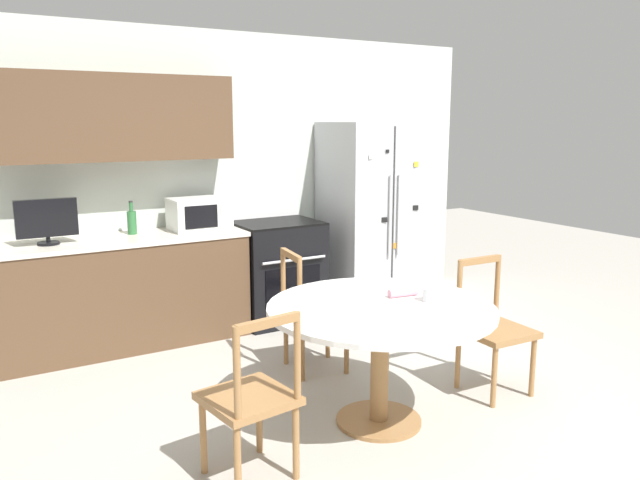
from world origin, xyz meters
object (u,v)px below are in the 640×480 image
(countertop_tv, at_px, (47,220))
(counter_bottle, at_px, (132,222))
(dining_chair_far, at_px, (312,313))
(dining_chair_right, at_px, (493,329))
(microwave, at_px, (199,214))
(candle_glass, at_px, (430,296))
(refrigerator, at_px, (370,215))
(dining_chair_left, at_px, (251,399))
(oven_range, at_px, (276,270))

(countertop_tv, relative_size, counter_bottle, 1.59)
(dining_chair_far, distance_m, dining_chair_right, 1.28)
(microwave, height_order, countertop_tv, countertop_tv)
(microwave, bearing_deg, candle_glass, -74.54)
(refrigerator, relative_size, dining_chair_right, 2.00)
(dining_chair_left, xyz_separation_m, dining_chair_right, (1.85, 0.15, 0.00))
(microwave, height_order, dining_chair_far, microwave)
(refrigerator, distance_m, microwave, 1.73)
(counter_bottle, distance_m, candle_glass, 2.63)
(oven_range, xyz_separation_m, countertop_tv, (-1.91, -0.00, 0.62))
(refrigerator, height_order, counter_bottle, refrigerator)
(dining_chair_far, bearing_deg, counter_bottle, -136.78)
(microwave, xyz_separation_m, dining_chair_far, (0.38, -1.26, -0.60))
(refrigerator, height_order, dining_chair_right, refrigerator)
(refrigerator, distance_m, dining_chair_far, 1.83)
(dining_chair_far, bearing_deg, microwave, -154.97)
(oven_range, distance_m, microwave, 0.90)
(oven_range, relative_size, dining_chair_right, 1.20)
(microwave, height_order, counter_bottle, counter_bottle)
(dining_chair_far, bearing_deg, countertop_tv, -118.98)
(countertop_tv, xyz_separation_m, dining_chair_left, (0.61, -2.30, -0.65))
(dining_chair_left, bearing_deg, refrigerator, 36.51)
(dining_chair_left, relative_size, dining_chair_right, 1.00)
(oven_range, height_order, dining_chair_far, oven_range)
(refrigerator, xyz_separation_m, dining_chair_far, (-1.33, -1.16, -0.47))
(counter_bottle, bearing_deg, oven_range, -5.58)
(oven_range, bearing_deg, microwave, 175.88)
(oven_range, relative_size, dining_chair_far, 1.20)
(counter_bottle, height_order, candle_glass, counter_bottle)
(oven_range, distance_m, dining_chair_right, 2.22)
(microwave, relative_size, counter_bottle, 1.76)
(counter_bottle, bearing_deg, refrigerator, -4.23)
(refrigerator, distance_m, counter_bottle, 2.28)
(countertop_tv, xyz_separation_m, dining_chair_right, (2.46, -2.14, -0.65))
(dining_chair_left, xyz_separation_m, candle_glass, (1.22, 0.08, 0.34))
(counter_bottle, xyz_separation_m, dining_chair_left, (-0.04, -2.42, -0.57))
(oven_range, bearing_deg, dining_chair_far, -104.72)
(dining_chair_left, height_order, candle_glass, dining_chair_left)
(countertop_tv, distance_m, dining_chair_left, 2.46)
(oven_range, distance_m, candle_glass, 2.24)
(counter_bottle, height_order, dining_chair_right, counter_bottle)
(countertop_tv, xyz_separation_m, candle_glass, (1.84, -2.21, -0.31))
(counter_bottle, xyz_separation_m, candle_glass, (1.18, -2.34, -0.23))
(oven_range, bearing_deg, counter_bottle, 174.42)
(countertop_tv, distance_m, dining_chair_far, 2.10)
(dining_chair_far, bearing_deg, refrigerator, 139.05)
(refrigerator, xyz_separation_m, counter_bottle, (-2.27, 0.17, 0.10))
(oven_range, xyz_separation_m, dining_chair_far, (-0.32, -1.21, -0.03))
(oven_range, bearing_deg, countertop_tv, -179.86)
(oven_range, distance_m, dining_chair_left, 2.64)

